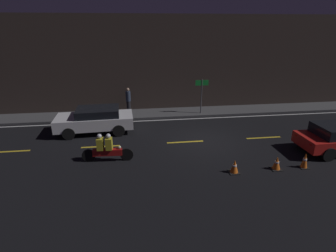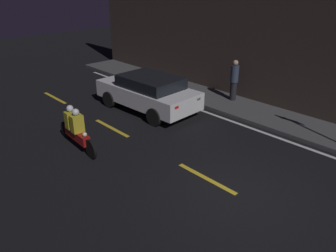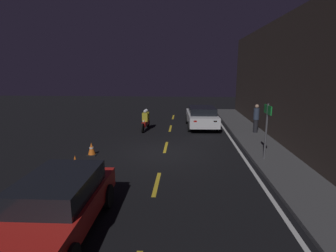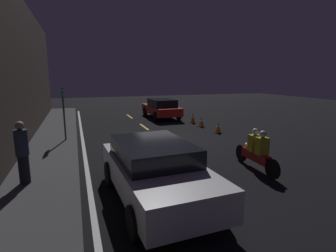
# 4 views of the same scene
# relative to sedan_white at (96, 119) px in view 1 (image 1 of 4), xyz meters

# --- Properties ---
(ground_plane) EXTENTS (56.00, 56.00, 0.00)m
(ground_plane) POSITION_rel_sedan_white_xyz_m (5.95, -2.14, -0.80)
(ground_plane) COLOR black
(raised_curb) EXTENTS (28.00, 2.02, 0.14)m
(raised_curb) POSITION_rel_sedan_white_xyz_m (5.95, 2.80, -0.72)
(raised_curb) COLOR #424244
(raised_curb) RESTS_ON ground
(building_front) EXTENTS (28.00, 0.30, 6.68)m
(building_front) POSITION_rel_sedan_white_xyz_m (5.95, 3.96, 2.54)
(building_front) COLOR #382D28
(building_front) RESTS_ON ground
(lane_dash_a) EXTENTS (2.00, 0.14, 0.01)m
(lane_dash_a) POSITION_rel_sedan_white_xyz_m (-4.05, -2.14, -0.79)
(lane_dash_a) COLOR gold
(lane_dash_a) RESTS_ON ground
(lane_dash_b) EXTENTS (2.00, 0.14, 0.01)m
(lane_dash_b) POSITION_rel_sedan_white_xyz_m (0.45, -2.14, -0.79)
(lane_dash_b) COLOR gold
(lane_dash_b) RESTS_ON ground
(lane_dash_c) EXTENTS (2.00, 0.14, 0.01)m
(lane_dash_c) POSITION_rel_sedan_white_xyz_m (4.95, -2.14, -0.79)
(lane_dash_c) COLOR gold
(lane_dash_c) RESTS_ON ground
(lane_dash_d) EXTENTS (2.00, 0.14, 0.01)m
(lane_dash_d) POSITION_rel_sedan_white_xyz_m (9.45, -2.14, -0.79)
(lane_dash_d) COLOR gold
(lane_dash_d) RESTS_ON ground
(lane_dash_e) EXTENTS (2.00, 0.14, 0.01)m
(lane_dash_e) POSITION_rel_sedan_white_xyz_m (13.95, -2.14, -0.79)
(lane_dash_e) COLOR gold
(lane_dash_e) RESTS_ON ground
(lane_solid_kerb) EXTENTS (25.20, 0.14, 0.01)m
(lane_solid_kerb) POSITION_rel_sedan_white_xyz_m (5.95, 1.53, -0.79)
(lane_solid_kerb) COLOR silver
(lane_solid_kerb) RESTS_ON ground
(sedan_white) EXTENTS (4.46, 2.17, 1.46)m
(sedan_white) POSITION_rel_sedan_white_xyz_m (0.00, 0.00, 0.00)
(sedan_white) COLOR silver
(sedan_white) RESTS_ON ground
(motorcycle) EXTENTS (2.36, 0.40, 1.37)m
(motorcycle) POSITION_rel_sedan_white_xyz_m (0.91, -3.77, -0.16)
(motorcycle) COLOR black
(motorcycle) RESTS_ON ground
(traffic_cone_near) EXTENTS (0.45, 0.45, 0.60)m
(traffic_cone_near) POSITION_rel_sedan_white_xyz_m (6.42, -5.53, -0.50)
(traffic_cone_near) COLOR black
(traffic_cone_near) RESTS_ON ground
(traffic_cone_mid) EXTENTS (0.45, 0.45, 0.61)m
(traffic_cone_mid) POSITION_rel_sedan_white_xyz_m (8.36, -5.50, -0.50)
(traffic_cone_mid) COLOR black
(traffic_cone_mid) RESTS_ON ground
(traffic_cone_far) EXTENTS (0.38, 0.38, 0.71)m
(traffic_cone_far) POSITION_rel_sedan_white_xyz_m (9.65, -5.52, -0.45)
(traffic_cone_far) COLOR black
(traffic_cone_far) RESTS_ON ground
(pedestrian) EXTENTS (0.34, 0.34, 1.74)m
(pedestrian) POSITION_rel_sedan_white_xyz_m (1.88, 3.20, 0.24)
(pedestrian) COLOR black
(pedestrian) RESTS_ON raised_curb
(shop_sign) EXTENTS (0.90, 0.08, 2.40)m
(shop_sign) POSITION_rel_sedan_white_xyz_m (6.90, 2.28, 1.04)
(shop_sign) COLOR #4C4C51
(shop_sign) RESTS_ON raised_curb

